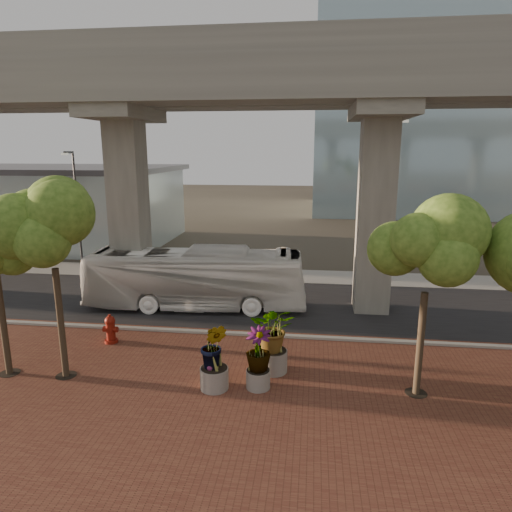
# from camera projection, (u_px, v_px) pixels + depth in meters

# --- Properties ---
(ground) EXTENTS (160.00, 160.00, 0.00)m
(ground) POSITION_uv_depth(u_px,v_px,m) (242.00, 319.00, 21.13)
(ground) COLOR #363127
(ground) RESTS_ON ground
(brick_plaza) EXTENTS (70.00, 13.00, 0.06)m
(brick_plaza) POSITION_uv_depth(u_px,v_px,m) (200.00, 416.00, 13.40)
(brick_plaza) COLOR brown
(brick_plaza) RESTS_ON ground
(asphalt_road) EXTENTS (90.00, 8.00, 0.04)m
(asphalt_road) POSITION_uv_depth(u_px,v_px,m) (248.00, 304.00, 23.06)
(asphalt_road) COLOR black
(asphalt_road) RESTS_ON ground
(curb_strip) EXTENTS (70.00, 0.25, 0.16)m
(curb_strip) POSITION_uv_depth(u_px,v_px,m) (235.00, 334.00, 19.18)
(curb_strip) COLOR #9D9A92
(curb_strip) RESTS_ON ground
(far_sidewalk) EXTENTS (90.00, 3.00, 0.06)m
(far_sidewalk) POSITION_uv_depth(u_px,v_px,m) (261.00, 275.00, 28.37)
(far_sidewalk) COLOR #9D9A92
(far_sidewalk) RESTS_ON ground
(transit_viaduct) EXTENTS (72.00, 5.60, 12.40)m
(transit_viaduct) POSITION_uv_depth(u_px,v_px,m) (248.00, 157.00, 21.40)
(transit_viaduct) COLOR gray
(transit_viaduct) RESTS_ON ground
(station_pavilion) EXTENTS (23.00, 13.00, 6.30)m
(station_pavilion) POSITION_uv_depth(u_px,v_px,m) (37.00, 203.00, 38.30)
(station_pavilion) COLOR silver
(station_pavilion) RESTS_ON ground
(transit_bus) EXTENTS (10.82, 3.16, 2.98)m
(transit_bus) POSITION_uv_depth(u_px,v_px,m) (196.00, 279.00, 22.27)
(transit_bus) COLOR white
(transit_bus) RESTS_ON ground
(fire_hydrant) EXTENTS (0.59, 0.53, 1.18)m
(fire_hydrant) POSITION_uv_depth(u_px,v_px,m) (111.00, 329.00, 18.30)
(fire_hydrant) COLOR maroon
(fire_hydrant) RESTS_ON ground
(planter_front) EXTENTS (2.22, 2.22, 2.45)m
(planter_front) POSITION_uv_depth(u_px,v_px,m) (273.00, 332.00, 15.69)
(planter_front) COLOR gray
(planter_front) RESTS_ON ground
(planter_right) EXTENTS (1.94, 1.94, 2.07)m
(planter_right) POSITION_uv_depth(u_px,v_px,m) (258.00, 352.00, 14.64)
(planter_right) COLOR gray
(planter_right) RESTS_ON ground
(planter_left) EXTENTS (2.05, 2.05, 2.26)m
(planter_left) POSITION_uv_depth(u_px,v_px,m) (214.00, 349.00, 14.57)
(planter_left) COLOR #A5A095
(planter_left) RESTS_ON ground
(street_tree_near_west) EXTENTS (3.61, 3.61, 6.53)m
(street_tree_near_west) POSITION_uv_depth(u_px,v_px,m) (52.00, 237.00, 14.60)
(street_tree_near_west) COLOR #413525
(street_tree_near_west) RESTS_ON ground
(street_tree_near_east) EXTENTS (3.64, 3.64, 6.11)m
(street_tree_near_east) POSITION_uv_depth(u_px,v_px,m) (428.00, 259.00, 13.56)
(street_tree_near_east) COLOR #413525
(street_tree_near_east) RESTS_ON ground
(streetlamp_west) EXTENTS (0.37, 1.09, 7.51)m
(streetlamp_west) POSITION_uv_depth(u_px,v_px,m) (76.00, 203.00, 28.33)
(streetlamp_west) COLOR #2E2F34
(streetlamp_west) RESTS_ON ground
(streetlamp_east) EXTENTS (0.46, 1.34, 9.27)m
(streetlamp_east) POSITION_uv_depth(u_px,v_px,m) (396.00, 190.00, 25.89)
(streetlamp_east) COLOR #303136
(streetlamp_east) RESTS_ON ground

